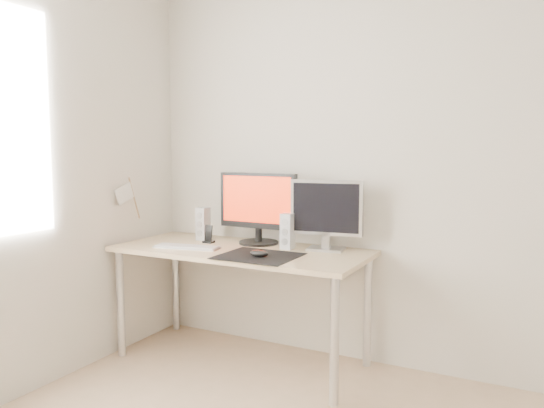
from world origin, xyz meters
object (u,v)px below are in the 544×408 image
(desk, at_px, (241,261))
(second_monitor, at_px, (326,211))
(main_monitor, at_px, (258,206))
(speaker_left, at_px, (203,224))
(phone_dock, at_px, (209,237))
(mouse, at_px, (259,253))
(keyboard, at_px, (187,247))
(speaker_right, at_px, (288,231))

(desk, distance_m, second_monitor, 0.62)
(main_monitor, bearing_deg, second_monitor, 0.68)
(speaker_left, xyz_separation_m, phone_dock, (0.10, -0.08, -0.08))
(mouse, xyz_separation_m, phone_dock, (-0.53, 0.26, 0.01))
(mouse, bearing_deg, keyboard, 175.38)
(speaker_right, relative_size, phone_dock, 1.87)
(speaker_right, relative_size, keyboard, 0.52)
(phone_dock, bearing_deg, main_monitor, 20.64)
(mouse, height_order, speaker_right, speaker_right)
(mouse, xyz_separation_m, desk, (-0.24, 0.19, -0.10))
(main_monitor, bearing_deg, speaker_left, -174.20)
(speaker_left, relative_size, phone_dock, 1.87)
(speaker_right, height_order, keyboard, speaker_right)
(mouse, bearing_deg, phone_dock, 153.64)
(mouse, distance_m, speaker_left, 0.71)
(mouse, distance_m, phone_dock, 0.59)
(speaker_left, bearing_deg, keyboard, -75.15)
(desk, xyz_separation_m, main_monitor, (0.02, 0.19, 0.33))
(second_monitor, relative_size, speaker_left, 2.02)
(second_monitor, height_order, speaker_right, second_monitor)
(mouse, height_order, main_monitor, main_monitor)
(keyboard, xyz_separation_m, phone_dock, (0.02, 0.22, 0.03))
(mouse, distance_m, second_monitor, 0.51)
(mouse, relative_size, desk, 0.07)
(mouse, bearing_deg, speaker_left, 151.61)
(desk, bearing_deg, mouse, -38.88)
(main_monitor, height_order, keyboard, main_monitor)
(speaker_right, bearing_deg, phone_dock, -174.55)
(second_monitor, height_order, speaker_left, second_monitor)
(speaker_left, xyz_separation_m, speaker_right, (0.65, -0.02, 0.00))
(mouse, distance_m, desk, 0.32)
(speaker_left, distance_m, keyboard, 0.32)
(speaker_left, height_order, phone_dock, speaker_left)
(main_monitor, relative_size, keyboard, 1.27)
(speaker_right, distance_m, keyboard, 0.64)
(second_monitor, bearing_deg, main_monitor, -179.32)
(mouse, bearing_deg, speaker_right, 84.35)
(mouse, relative_size, speaker_left, 0.51)
(speaker_right, bearing_deg, mouse, -95.65)
(desk, bearing_deg, main_monitor, 83.85)
(second_monitor, bearing_deg, desk, -158.70)
(phone_dock, bearing_deg, second_monitor, 8.86)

